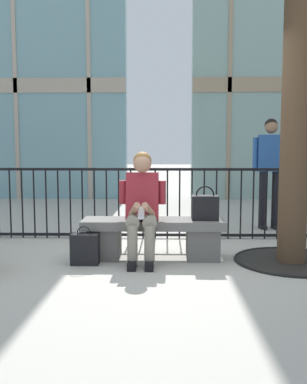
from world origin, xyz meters
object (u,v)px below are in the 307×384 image
at_px(seated_person_with_phone, 142,203).
at_px(handbag_on_bench, 205,207).
at_px(shopping_bag, 85,249).
at_px(bystander_at_railing, 270,165).
at_px(stone_bench, 153,235).

bearing_deg(seated_person_with_phone, handbag_on_bench, 9.62).
relative_size(shopping_bag, bystander_at_railing, 0.25).
xyz_separation_m(handbag_on_bench, shopping_bag, (-1.31, -0.26, -0.42)).
relative_size(stone_bench, seated_person_with_phone, 1.32).
height_order(shopping_bag, bystander_at_railing, bystander_at_railing).
height_order(handbag_on_bench, bystander_at_railing, bystander_at_railing).
distance_m(handbag_on_bench, bystander_at_railing, 2.27).
bearing_deg(stone_bench, handbag_on_bench, -0.99).
bearing_deg(bystander_at_railing, seated_person_with_phone, -133.42).
xyz_separation_m(seated_person_with_phone, shopping_bag, (-0.61, -0.14, -0.48)).
relative_size(stone_bench, handbag_on_bench, 4.20).
distance_m(seated_person_with_phone, shopping_bag, 0.79).
xyz_separation_m(stone_bench, seated_person_with_phone, (-0.12, -0.13, 0.38)).
bearing_deg(shopping_bag, stone_bench, 20.17).
xyz_separation_m(handbag_on_bench, bystander_at_railing, (1.19, 1.88, 0.41)).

